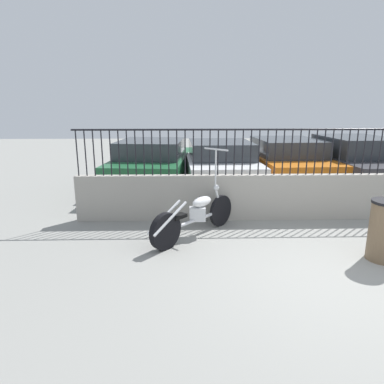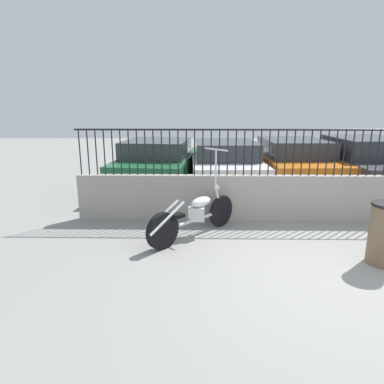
{
  "view_description": "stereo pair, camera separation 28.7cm",
  "coord_description": "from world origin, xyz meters",
  "px_view_note": "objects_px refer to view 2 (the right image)",
  "views": [
    {
      "loc": [
        -2.05,
        -4.22,
        2.25
      ],
      "look_at": [
        -1.88,
        1.9,
        0.7
      ],
      "focal_mm": 32.0,
      "sensor_mm": 36.0,
      "label": 1
    },
    {
      "loc": [
        -1.76,
        -4.22,
        2.25
      ],
      "look_at": [
        -1.88,
        1.9,
        0.7
      ],
      "focal_mm": 32.0,
      "sensor_mm": 36.0,
      "label": 2
    }
  ],
  "objects_px": {
    "car_orange": "(291,162)",
    "car_dark_grey": "(360,162)",
    "motorcycle_silver": "(191,217)",
    "car_green": "(158,163)",
    "car_white": "(225,164)"
  },
  "relations": [
    {
      "from": "motorcycle_silver",
      "to": "car_white",
      "type": "height_order",
      "value": "motorcycle_silver"
    },
    {
      "from": "motorcycle_silver",
      "to": "car_orange",
      "type": "height_order",
      "value": "motorcycle_silver"
    },
    {
      "from": "motorcycle_silver",
      "to": "car_dark_grey",
      "type": "height_order",
      "value": "motorcycle_silver"
    },
    {
      "from": "car_green",
      "to": "car_dark_grey",
      "type": "height_order",
      "value": "car_dark_grey"
    },
    {
      "from": "car_white",
      "to": "car_orange",
      "type": "distance_m",
      "value": 1.98
    },
    {
      "from": "motorcycle_silver",
      "to": "car_orange",
      "type": "distance_m",
      "value": 5.02
    },
    {
      "from": "car_green",
      "to": "car_orange",
      "type": "bearing_deg",
      "value": -79.06
    },
    {
      "from": "car_white",
      "to": "car_dark_grey",
      "type": "height_order",
      "value": "car_dark_grey"
    },
    {
      "from": "motorcycle_silver",
      "to": "car_green",
      "type": "height_order",
      "value": "motorcycle_silver"
    },
    {
      "from": "car_dark_grey",
      "to": "car_white",
      "type": "bearing_deg",
      "value": 90.54
    },
    {
      "from": "car_green",
      "to": "car_white",
      "type": "distance_m",
      "value": 1.85
    },
    {
      "from": "car_green",
      "to": "car_dark_grey",
      "type": "relative_size",
      "value": 0.9
    },
    {
      "from": "motorcycle_silver",
      "to": "car_dark_grey",
      "type": "distance_m",
      "value": 6.1
    },
    {
      "from": "motorcycle_silver",
      "to": "car_orange",
      "type": "relative_size",
      "value": 0.36
    },
    {
      "from": "car_orange",
      "to": "car_dark_grey",
      "type": "distance_m",
      "value": 1.86
    }
  ]
}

